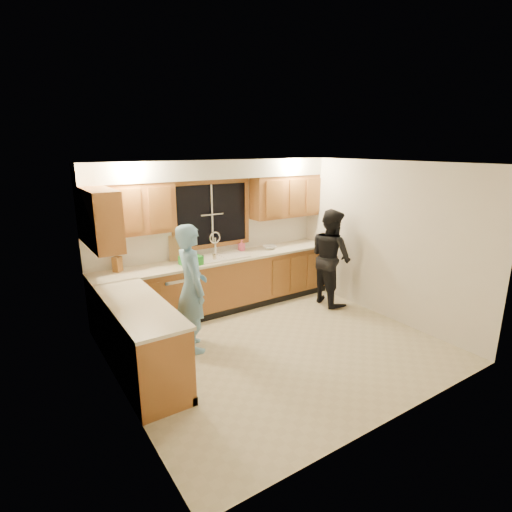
{
  "coord_description": "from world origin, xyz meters",
  "views": [
    {
      "loc": [
        -3.01,
        -4.06,
        2.71
      ],
      "look_at": [
        0.08,
        0.65,
        1.15
      ],
      "focal_mm": 28.0,
      "sensor_mm": 36.0,
      "label": 1
    }
  ],
  "objects": [
    {
      "name": "base_cabinets_back",
      "position": [
        0.0,
        1.6,
        0.44
      ],
      "size": [
        4.2,
        0.6,
        0.88
      ],
      "primitive_type": "cube",
      "color": "#A86730",
      "rests_on": "ground"
    },
    {
      "name": "base_cabinets_left",
      "position": [
        -1.8,
        0.35,
        0.44
      ],
      "size": [
        0.6,
        1.9,
        0.88
      ],
      "primitive_type": "cube",
      "color": "#A86730",
      "rests_on": "ground"
    },
    {
      "name": "man",
      "position": [
        -0.98,
        0.6,
        0.87
      ],
      "size": [
        0.51,
        0.69,
        1.75
      ],
      "primitive_type": "imported",
      "rotation": [
        0.0,
        0.0,
        1.41
      ],
      "color": "#72ACD8",
      "rests_on": "floor"
    },
    {
      "name": "upper_cabinets_right",
      "position": [
        1.43,
        1.73,
        1.83
      ],
      "size": [
        1.35,
        0.33,
        0.75
      ],
      "primitive_type": "cube",
      "color": "#A86730",
      "rests_on": "wall_back"
    },
    {
      "name": "soap_bottle",
      "position": [
        0.52,
        1.79,
        1.02
      ],
      "size": [
        0.11,
        0.11,
        0.19
      ],
      "primitive_type": "imported",
      "rotation": [
        0.0,
        0.0,
        0.27
      ],
      "color": "#F25C85",
      "rests_on": "countertop_back"
    },
    {
      "name": "sink",
      "position": [
        0.0,
        1.6,
        0.86
      ],
      "size": [
        0.86,
        0.52,
        0.57
      ],
      "color": "white",
      "rests_on": "countertop_back"
    },
    {
      "name": "ceiling",
      "position": [
        0.0,
        0.0,
        2.5
      ],
      "size": [
        4.2,
        4.2,
        0.0
      ],
      "primitive_type": "plane",
      "rotation": [
        3.14,
        0.0,
        0.0
      ],
      "color": "white"
    },
    {
      "name": "wall_left",
      "position": [
        -2.1,
        0.0,
        1.25
      ],
      "size": [
        0.0,
        3.8,
        3.8
      ],
      "primitive_type": "plane",
      "rotation": [
        1.57,
        0.0,
        1.57
      ],
      "color": "white",
      "rests_on": "ground"
    },
    {
      "name": "stove",
      "position": [
        -1.8,
        -0.22,
        0.45
      ],
      "size": [
        0.58,
        0.75,
        0.9
      ],
      "primitive_type": "cube",
      "color": "white",
      "rests_on": "floor"
    },
    {
      "name": "woman",
      "position": [
        1.75,
        0.82,
        0.84
      ],
      "size": [
        0.71,
        0.88,
        1.68
      ],
      "primitive_type": "imported",
      "rotation": [
        0.0,
        0.0,
        1.47
      ],
      "color": "black",
      "rests_on": "floor"
    },
    {
      "name": "can_left",
      "position": [
        -0.39,
        1.5,
        0.97
      ],
      "size": [
        0.07,
        0.07,
        0.11
      ],
      "primitive_type": "cylinder",
      "rotation": [
        0.0,
        0.0,
        0.15
      ],
      "color": "tan",
      "rests_on": "countertop_back"
    },
    {
      "name": "wall_back",
      "position": [
        0.0,
        1.9,
        1.25
      ],
      "size": [
        4.2,
        0.0,
        4.2
      ],
      "primitive_type": "plane",
      "rotation": [
        1.57,
        0.0,
        0.0
      ],
      "color": "white",
      "rests_on": "ground"
    },
    {
      "name": "window_frame",
      "position": [
        0.0,
        1.89,
        1.6
      ],
      "size": [
        1.44,
        0.03,
        1.14
      ],
      "color": "black",
      "rests_on": "wall_back"
    },
    {
      "name": "cutting_board",
      "position": [
        -0.65,
        1.82,
        1.13
      ],
      "size": [
        0.33,
        0.2,
        0.41
      ],
      "primitive_type": "cube",
      "rotation": [
        -0.21,
        0.0,
        -0.35
      ],
      "color": "tan",
      "rests_on": "countertop_back"
    },
    {
      "name": "dishwasher",
      "position": [
        -0.85,
        1.59,
        0.41
      ],
      "size": [
        0.6,
        0.56,
        0.82
      ],
      "primitive_type": "cube",
      "color": "white",
      "rests_on": "floor"
    },
    {
      "name": "countertop_back",
      "position": [
        0.0,
        1.58,
        0.9
      ],
      "size": [
        4.2,
        0.63,
        0.04
      ],
      "primitive_type": "cube",
      "color": "#F1E6CB",
      "rests_on": "base_cabinets_back"
    },
    {
      "name": "upper_cabinets_return",
      "position": [
        -1.94,
        1.12,
        1.83
      ],
      "size": [
        0.33,
        0.9,
        0.75
      ],
      "primitive_type": "cube",
      "color": "#A86730",
      "rests_on": "wall_left"
    },
    {
      "name": "dish_crate",
      "position": [
        -0.59,
        1.48,
        0.99
      ],
      "size": [
        0.33,
        0.31,
        0.14
      ],
      "primitive_type": "cube",
      "rotation": [
        0.0,
        0.0,
        0.13
      ],
      "color": "green",
      "rests_on": "countertop_back"
    },
    {
      "name": "wall_right",
      "position": [
        2.1,
        0.0,
        1.25
      ],
      "size": [
        0.0,
        3.8,
        3.8
      ],
      "primitive_type": "plane",
      "rotation": [
        1.57,
        0.0,
        -1.57
      ],
      "color": "white",
      "rests_on": "ground"
    },
    {
      "name": "upper_cabinets_left",
      "position": [
        -1.43,
        1.73,
        1.83
      ],
      "size": [
        1.35,
        0.33,
        0.75
      ],
      "primitive_type": "cube",
      "color": "#A86730",
      "rests_on": "wall_back"
    },
    {
      "name": "can_right",
      "position": [
        -0.18,
        1.48,
        0.97
      ],
      "size": [
        0.07,
        0.07,
        0.11
      ],
      "primitive_type": "cylinder",
      "rotation": [
        0.0,
        0.0,
        0.13
      ],
      "color": "tan",
      "rests_on": "countertop_back"
    },
    {
      "name": "floor",
      "position": [
        0.0,
        0.0,
        0.0
      ],
      "size": [
        4.2,
        4.2,
        0.0
      ],
      "primitive_type": "plane",
      "color": "beige",
      "rests_on": "ground"
    },
    {
      "name": "soffit",
      "position": [
        0.0,
        1.72,
        2.35
      ],
      "size": [
        4.2,
        0.35,
        0.3
      ],
      "primitive_type": "cube",
      "color": "white",
      "rests_on": "wall_back"
    },
    {
      "name": "countertop_left",
      "position": [
        -1.79,
        0.35,
        0.9
      ],
      "size": [
        0.63,
        1.9,
        0.04
      ],
      "primitive_type": "cube",
      "color": "#F1E6CB",
      "rests_on": "base_cabinets_left"
    },
    {
      "name": "knife_block",
      "position": [
        -1.64,
        1.76,
        1.03
      ],
      "size": [
        0.16,
        0.15,
        0.22
      ],
      "primitive_type": "cube",
      "rotation": [
        0.0,
        0.0,
        0.68
      ],
      "color": "#A0632C",
      "rests_on": "countertop_back"
    },
    {
      "name": "bowl",
      "position": [
        1.01,
        1.63,
        0.95
      ],
      "size": [
        0.27,
        0.27,
        0.06
      ],
      "primitive_type": "imported",
      "rotation": [
        0.0,
        0.0,
        -0.16
      ],
      "color": "silver",
      "rests_on": "countertop_back"
    }
  ]
}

